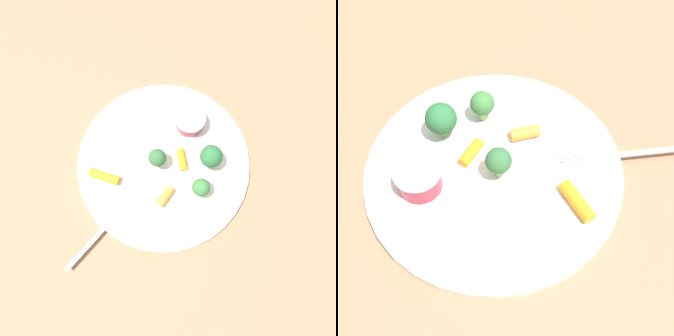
# 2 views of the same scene
# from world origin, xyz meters

# --- Properties ---
(ground_plane) EXTENTS (2.40, 2.40, 0.00)m
(ground_plane) POSITION_xyz_m (0.00, 0.00, 0.00)
(ground_plane) COLOR #8E6449
(plate) EXTENTS (0.31, 0.31, 0.01)m
(plate) POSITION_xyz_m (0.00, 0.00, 0.01)
(plate) COLOR silver
(plate) RESTS_ON ground_plane
(sauce_cup) EXTENTS (0.05, 0.05, 0.03)m
(sauce_cup) POSITION_xyz_m (-0.03, -0.08, 0.03)
(sauce_cup) COLOR maroon
(sauce_cup) RESTS_ON plate
(broccoli_floret_0) EXTENTS (0.03, 0.03, 0.04)m
(broccoli_floret_0) POSITION_xyz_m (-0.07, 0.03, 0.04)
(broccoli_floret_0) COLOR #8BC05F
(broccoli_floret_0) RESTS_ON plate
(broccoli_floret_1) EXTENTS (0.03, 0.03, 0.04)m
(broccoli_floret_1) POSITION_xyz_m (0.01, 0.00, 0.04)
(broccoli_floret_1) COLOR #90B175
(broccoli_floret_1) RESTS_ON plate
(broccoli_floret_2) EXTENTS (0.04, 0.04, 0.05)m
(broccoli_floret_2) POSITION_xyz_m (-0.08, -0.02, 0.04)
(broccoli_floret_2) COLOR #84B273
(broccoli_floret_2) RESTS_ON plate
(carrot_stick_0) EXTENTS (0.03, 0.04, 0.02)m
(carrot_stick_0) POSITION_xyz_m (-0.02, 0.06, 0.02)
(carrot_stick_0) COLOR orange
(carrot_stick_0) RESTS_ON plate
(carrot_stick_1) EXTENTS (0.05, 0.02, 0.02)m
(carrot_stick_1) POSITION_xyz_m (0.09, 0.05, 0.02)
(carrot_stick_1) COLOR orange
(carrot_stick_1) RESTS_ON plate
(carrot_stick_2) EXTENTS (0.03, 0.04, 0.01)m
(carrot_stick_2) POSITION_xyz_m (-0.03, -0.01, 0.02)
(carrot_stick_2) COLOR orange
(carrot_stick_2) RESTS_ON plate
(fork) EXTENTS (0.09, 0.15, 0.00)m
(fork) POSITION_xyz_m (0.08, 0.14, 0.01)
(fork) COLOR #C0B5B6
(fork) RESTS_ON plate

